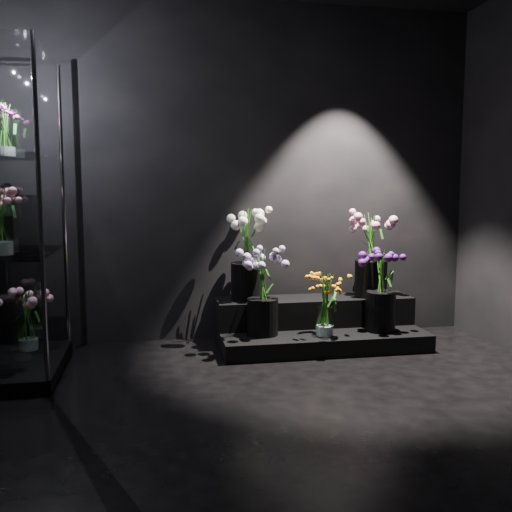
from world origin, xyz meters
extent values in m
plane|color=black|center=(0.00, 0.00, 0.00)|extent=(4.00, 4.00, 0.00)
plane|color=black|center=(0.00, 2.00, 1.40)|extent=(4.00, 0.00, 4.00)
cube|color=black|center=(0.58, 1.59, 0.07)|extent=(1.65, 0.73, 0.14)
cube|color=black|center=(0.58, 1.77, 0.25)|extent=(1.65, 0.37, 0.23)
cube|color=black|center=(-1.68, 1.29, 0.05)|extent=(0.59, 0.99, 0.10)
cube|color=white|center=(-1.68, 1.29, 0.84)|extent=(0.53, 0.93, 0.01)
cube|color=white|center=(-1.68, 1.29, 1.49)|extent=(0.53, 0.93, 0.01)
cylinder|color=white|center=(0.55, 1.39, 0.25)|extent=(0.14, 0.14, 0.23)
cylinder|color=black|center=(0.08, 1.51, 0.28)|extent=(0.24, 0.24, 0.29)
cylinder|color=black|center=(1.04, 1.46, 0.30)|extent=(0.24, 0.24, 0.32)
cylinder|color=black|center=(0.01, 1.81, 0.52)|extent=(0.26, 0.26, 0.30)
cylinder|color=black|center=(1.06, 1.74, 0.52)|extent=(0.27, 0.27, 0.31)
cylinder|color=white|center=(-1.70, 1.12, 0.97)|extent=(0.14, 0.14, 0.25)
cylinder|color=white|center=(-1.72, 1.43, 1.59)|extent=(0.13, 0.13, 0.19)
cylinder|color=white|center=(-1.66, 1.54, 0.22)|extent=(0.15, 0.15, 0.24)
camera|label=1|loc=(-0.76, -2.76, 1.28)|focal=40.00mm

